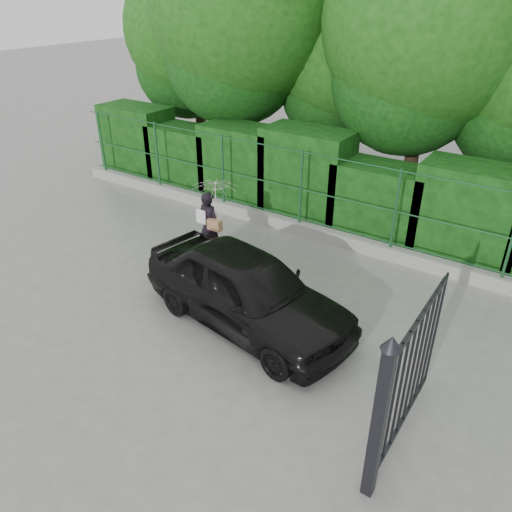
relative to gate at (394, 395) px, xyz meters
The scene contains 8 objects.
ground 4.81m from the gate, behind, with size 80.00×80.00×0.00m, color gray.
kerb 7.04m from the gate, 131.36° to the left, with size 14.00×0.25×0.30m, color #9E9E99.
fence 6.82m from the gate, 129.97° to the left, with size 14.13×0.06×1.80m.
hedge 7.67m from the gate, 125.76° to the left, with size 14.20×1.20×2.30m.
trees 9.76m from the gate, 112.24° to the left, with size 17.10×6.15×8.08m.
gate is the anchor object (origin of this frame).
woman 6.09m from the gate, 148.49° to the left, with size 1.01×1.03×1.79m.
car 3.55m from the gate, 154.28° to the left, with size 1.67×4.15×1.41m, color black.
Camera 1 is at (5.67, -5.21, 5.44)m, focal length 35.00 mm.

